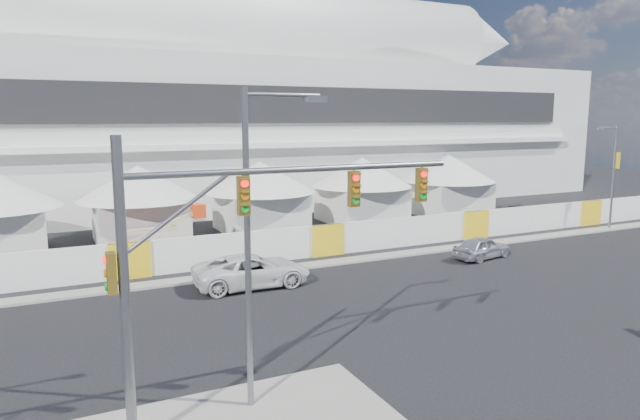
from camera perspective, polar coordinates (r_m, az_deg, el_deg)
name	(u,v)px	position (r m, az deg, el deg)	size (l,w,h in m)	color
ground	(357,357)	(21.62, 3.71, -14.47)	(160.00, 160.00, 0.00)	black
far_curb	(515,240)	(42.96, 18.91, -2.85)	(80.00, 1.20, 0.12)	gray
stadium	(236,110)	(61.55, -8.45, 9.85)	(80.00, 24.80, 21.98)	silver
tent_row	(202,194)	(42.82, -11.68, 1.61)	(53.40, 8.40, 5.40)	silver
hoarding_fence	(327,240)	(36.24, 0.68, -3.01)	(70.00, 0.25, 2.00)	white
scaffold_tower	(535,139)	(77.15, 20.67, 6.65)	(4.40, 4.40, 12.00)	#595B60
sedan_silver	(482,247)	(36.88, 15.89, -3.62)	(4.14, 1.66, 1.41)	silver
pickup_curb	(252,271)	(29.91, -6.81, -6.03)	(6.06, 2.79, 1.68)	silver
lot_car_b	(517,212)	(51.61, 19.12, -0.15)	(4.24, 1.71, 1.44)	black
traffic_mast	(203,273)	(15.47, -11.64, -6.21)	(10.13, 0.79, 8.12)	gray
streetlight_median	(255,228)	(16.51, -6.48, -1.82)	(2.59, 0.26, 9.38)	slate
streetlight_curb	(612,170)	(49.59, 27.21, 3.62)	(2.40, 0.54, 8.11)	gray
boom_lift	(143,246)	(36.97, -17.26, -3.43)	(6.27, 1.70, 3.15)	#E64515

